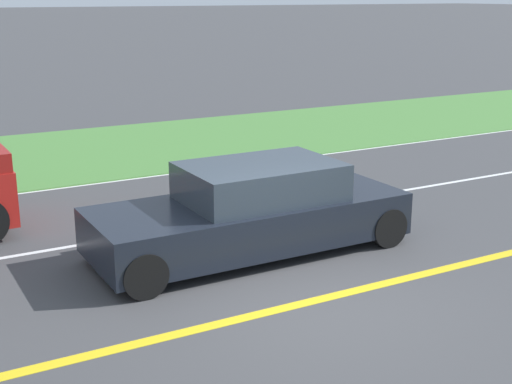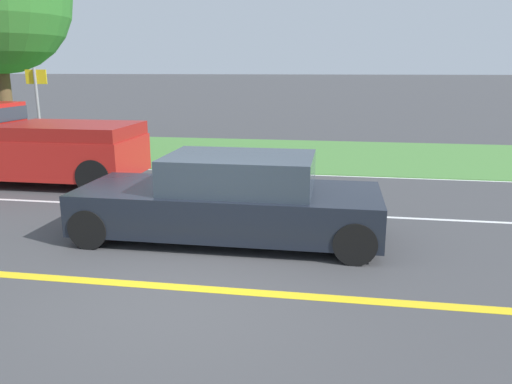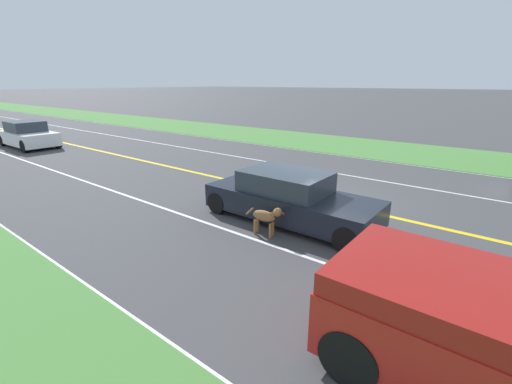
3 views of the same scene
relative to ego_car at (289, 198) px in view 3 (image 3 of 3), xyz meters
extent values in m
plane|color=#424244|center=(-1.95, 0.17, -0.63)|extent=(400.00, 400.00, 0.00)
cube|color=yellow|center=(-1.95, 0.17, -0.62)|extent=(0.18, 160.00, 0.01)
cube|color=white|center=(5.05, 0.17, -0.62)|extent=(0.14, 160.00, 0.01)
cube|color=white|center=(-8.95, 0.17, -0.62)|extent=(0.14, 160.00, 0.01)
cube|color=white|center=(1.55, 0.17, -0.62)|extent=(0.10, 160.00, 0.01)
cube|color=white|center=(-5.45, 0.17, -0.62)|extent=(0.10, 160.00, 0.01)
cube|color=#4C843D|center=(-11.95, 0.17, -0.61)|extent=(6.00, 160.00, 0.03)
cube|color=black|center=(0.00, 0.05, -0.14)|extent=(1.78, 4.73, 0.64)
cube|color=#2D3842|center=(0.00, -0.14, 0.45)|extent=(1.53, 2.27, 0.54)
cylinder|color=black|center=(0.80, 2.01, -0.32)|extent=(0.22, 0.61, 0.61)
cylinder|color=black|center=(0.80, -1.92, -0.32)|extent=(0.22, 0.61, 0.61)
cylinder|color=black|center=(-0.80, 2.01, -0.32)|extent=(0.22, 0.61, 0.61)
cylinder|color=black|center=(-0.80, -1.92, -0.32)|extent=(0.22, 0.61, 0.61)
ellipsoid|color=olive|center=(1.19, 0.03, -0.12)|extent=(0.27, 0.64, 0.27)
cylinder|color=olive|center=(1.24, 0.26, -0.44)|extent=(0.07, 0.07, 0.37)
cylinder|color=olive|center=(1.29, -0.18, -0.44)|extent=(0.07, 0.07, 0.37)
cylinder|color=olive|center=(1.10, 0.24, -0.44)|extent=(0.07, 0.07, 0.37)
cylinder|color=olive|center=(1.15, -0.19, -0.44)|extent=(0.07, 0.07, 0.37)
cylinder|color=olive|center=(1.16, 0.29, -0.01)|extent=(0.15, 0.18, 0.17)
sphere|color=olive|center=(1.15, 0.40, 0.05)|extent=(0.23, 0.23, 0.21)
ellipsoid|color=#331E14|center=(1.13, 0.55, 0.03)|extent=(0.11, 0.11, 0.08)
cone|color=brown|center=(1.21, 0.40, 0.13)|extent=(0.08, 0.08, 0.10)
cone|color=brown|center=(1.09, 0.39, 0.13)|extent=(0.08, 0.08, 0.10)
cylinder|color=olive|center=(1.24, -0.38, -0.08)|extent=(0.07, 0.24, 0.23)
cube|color=maroon|center=(3.15, 4.46, 0.63)|extent=(1.95, 2.98, 0.31)
cylinder|color=black|center=(4.05, 3.48, -0.24)|extent=(0.22, 0.78, 0.78)
cylinder|color=black|center=(2.24, 3.48, -0.24)|extent=(0.22, 0.78, 0.78)
cube|color=white|center=(-0.11, -17.93, -0.09)|extent=(1.88, 4.20, 0.71)
cube|color=#2D3842|center=(-0.11, -18.10, 0.56)|extent=(1.62, 2.02, 0.58)
cylinder|color=black|center=(0.74, -16.26, -0.29)|extent=(0.22, 0.67, 0.67)
cylinder|color=black|center=(0.74, -19.59, -0.29)|extent=(0.22, 0.67, 0.67)
cylinder|color=black|center=(-0.97, -16.26, -0.29)|extent=(0.22, 0.67, 0.67)
cylinder|color=black|center=(-0.97, -19.59, -0.29)|extent=(0.22, 0.67, 0.67)
camera|label=1|loc=(-8.85, 4.88, 3.13)|focal=50.00mm
camera|label=2|loc=(-7.46, -1.63, 2.03)|focal=35.00mm
camera|label=3|loc=(7.44, 4.64, 3.00)|focal=24.00mm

